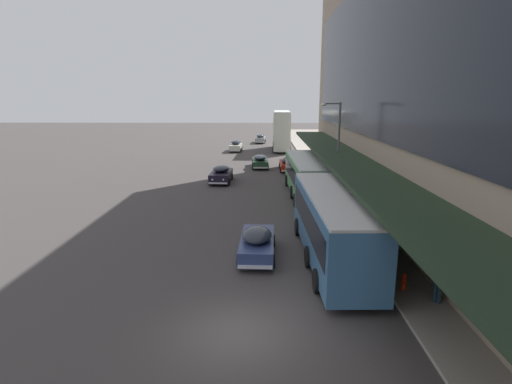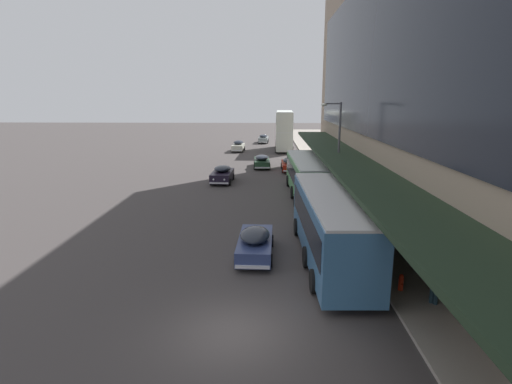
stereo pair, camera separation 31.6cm
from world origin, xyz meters
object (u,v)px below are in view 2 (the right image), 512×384
Objects in this scene: transit_bus_kerbside_front at (307,175)px; transit_bus_kerbside_rear at (284,129)px; sedan_trailing_mid at (262,161)px; street_lamp at (337,146)px; sedan_lead_near at (290,164)px; sedan_second_near at (238,146)px; sedan_second_mid at (263,139)px; sedan_trailing_near at (255,242)px; pedestrian_at_kerb at (436,279)px; sedan_far_back at (222,174)px; transit_bus_kerbside_far at (330,223)px; fire_hydrant at (401,282)px.

transit_bus_kerbside_front is 1.09× the size of transit_bus_kerbside_rear.
street_lamp is (5.73, -16.26, 3.69)m from sedan_trailing_mid.
sedan_second_near is (-6.94, 16.57, 0.06)m from sedan_lead_near.
transit_bus_kerbside_front reaches higher than sedan_lead_near.
transit_bus_kerbside_front is 29.79m from transit_bus_kerbside_rear.
sedan_second_mid reaches higher than sedan_trailing_near.
pedestrian_at_kerb is 0.25× the size of street_lamp.
sedan_second_near is (-0.15, 22.99, 0.01)m from sedan_far_back.
sedan_second_mid is at bearing 97.05° from pedestrian_at_kerb.
sedan_second_near is (-7.49, 41.63, -1.14)m from transit_bus_kerbside_far.
fire_hydrant is at bearing 130.22° from pedestrian_at_kerb.
transit_bus_kerbside_far is 2.57× the size of sedan_second_near.
sedan_lead_near is 1.10× the size of sedan_second_near.
sedan_second_mid is at bearing 96.29° from fire_hydrant.
sedan_second_near is at bearing 107.20° from street_lamp.
transit_bus_kerbside_rear reaches higher than pedestrian_at_kerb.
sedan_second_mid is (-3.83, 53.45, -1.18)m from transit_bus_kerbside_far.
fire_hydrant is at bearing -86.36° from transit_bus_kerbside_rear.
street_lamp is (2.03, 10.88, 2.49)m from transit_bus_kerbside_far.
transit_bus_kerbside_rear is at bearing 94.64° from pedestrian_at_kerb.
transit_bus_kerbside_front is 11.78m from sedan_lead_near.
sedan_trailing_near is 12.47m from street_lamp.
pedestrian_at_kerb reaches higher than sedan_trailing_near.
sedan_lead_near is at bearing 82.85° from sedan_trailing_near.
transit_bus_kerbside_front is 29.32m from sedan_second_near.
transit_bus_kerbside_far reaches higher than transit_bus_kerbside_front.
transit_bus_kerbside_front is at bearing -84.29° from sedan_second_mid.
transit_bus_kerbside_far is at bearing -89.30° from transit_bus_kerbside_rear.
pedestrian_at_kerb is at bearing -85.13° from street_lamp.
transit_bus_kerbside_rear is 2.23× the size of sedan_second_mid.
street_lamp is (1.84, -2.47, 2.65)m from transit_bus_kerbside_front.
transit_bus_kerbside_front is 14.36m from sedan_trailing_mid.
sedan_second_near reaches higher than sedan_trailing_near.
transit_bus_kerbside_far is 27.41m from sedan_trailing_mid.
transit_bus_kerbside_front is 13.54m from sedan_trailing_near.
pedestrian_at_kerb reaches higher than sedan_second_mid.
pedestrian_at_kerb is (3.89, -29.53, 0.45)m from sedan_lead_near.
transit_bus_kerbside_far is at bearing -85.91° from sedan_second_mid.
transit_bus_kerbside_front is at bearing -35.14° from sedan_far_back.
transit_bus_kerbside_far reaches higher than sedan_second_mid.
fire_hydrant is (-0.90, 1.06, -0.69)m from pedestrian_at_kerb.
pedestrian_at_kerb is at bearing -65.21° from sedan_far_back.
sedan_trailing_mid is at bearing -101.27° from transit_bus_kerbside_rear.
sedan_far_back is 24.12m from fire_hydrant.
sedan_trailing_near is at bearing -78.55° from sedan_far_back.
sedan_far_back reaches higher than sedan_trailing_mid.
sedan_trailing_near is at bearing 145.11° from pedestrian_at_kerb.
sedan_second_mid is at bearing 96.58° from sedan_lead_near.
sedan_lead_near is at bearing 95.99° from fire_hydrant.
sedan_trailing_mid is at bearing 66.81° from sedan_far_back.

